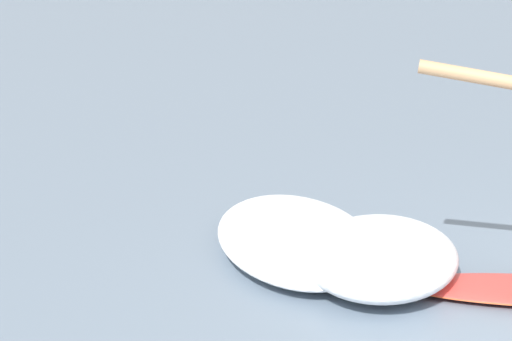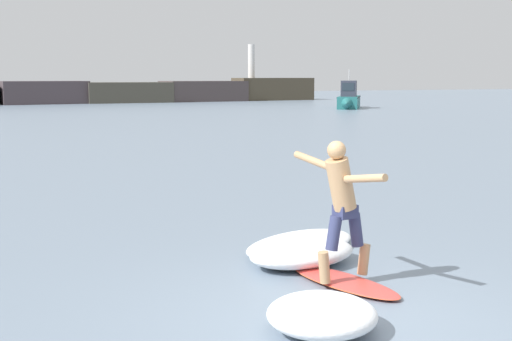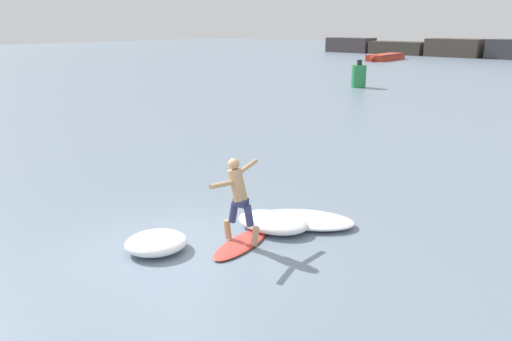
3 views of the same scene
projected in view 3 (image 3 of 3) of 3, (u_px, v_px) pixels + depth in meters
The scene contains 8 objects.
ground_plane at pixel (181, 251), 9.76m from camera, with size 200.00×200.00×0.00m, color slate.
surfboard at pixel (242, 243), 10.06m from camera, with size 0.93×1.99×0.21m.
surfer at pixel (238, 194), 9.77m from camera, with size 0.84×1.60×1.72m.
fishing_boat_near_jetty at pixel (385, 57), 59.31m from camera, with size 2.32×8.06×0.72m.
channel_marker_buoy at pixel (359, 76), 34.30m from camera, with size 0.99×0.99×1.87m.
wave_foam_at_tail at pixel (273, 222), 10.76m from camera, with size 1.78×1.36×0.34m.
wave_foam_at_nose at pixel (306, 220), 11.06m from camera, with size 2.43×1.98×0.21m.
wave_foam_beside at pixel (156, 243), 9.74m from camera, with size 1.56×1.60×0.35m.
Camera 3 is at (6.99, -5.72, 4.30)m, focal length 35.00 mm.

